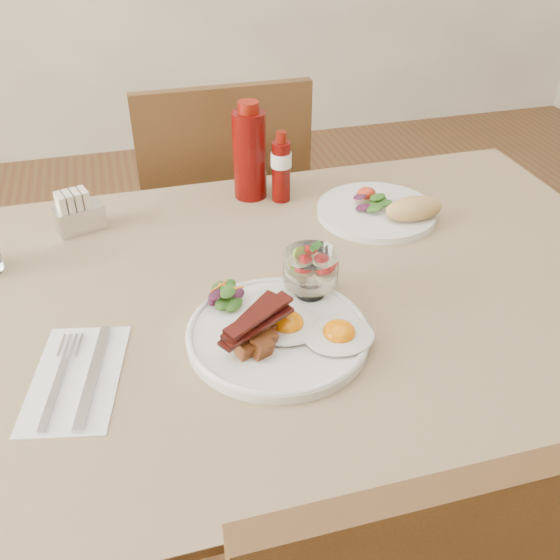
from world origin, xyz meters
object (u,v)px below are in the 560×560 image
Objects in this scene: second_plate at (385,210)px; hot_sauce_bottle at (281,168)px; table at (288,328)px; main_plate at (278,335)px; ketchup_bottle at (250,153)px; sugar_caddy at (78,214)px; chair_far at (222,220)px; fruit_cup at (311,268)px.

hot_sauce_bottle is at bearing 144.80° from second_plate.
table is 0.36m from hot_sauce_bottle.
table is 4.75× the size of main_plate.
sugar_caddy is (-0.36, -0.05, -0.06)m from ketchup_bottle.
main_plate reaches higher than table.
main_plate is (-0.05, -0.79, 0.24)m from chair_far.
sugar_caddy is at bearing -132.96° from chair_far.
table is 14.59× the size of fruit_cup.
ketchup_bottle is at bearing 148.37° from hot_sauce_bottle.
table is at bearing -103.18° from hot_sauce_bottle.
chair_far is 0.77m from fruit_cup.
chair_far is 0.59m from second_plate.
fruit_cup is at bearing -98.04° from hot_sauce_bottle.
fruit_cup is 0.44× the size of ketchup_bottle.
sugar_caddy reaches higher than main_plate.
main_plate is 3.07× the size of fruit_cup.
sugar_caddy reaches higher than table.
hot_sauce_bottle is (0.07, -0.35, 0.30)m from chair_far.
ketchup_bottle is at bearing 81.77° from main_plate.
sugar_caddy is (-0.60, 0.11, 0.02)m from second_plate.
main_plate is at bearing -72.21° from sugar_caddy.
second_plate is (0.23, 0.23, -0.05)m from fruit_cup.
table is 0.16m from fruit_cup.
chair_far is 0.56m from sugar_caddy.
chair_far reaches higher than main_plate.
sugar_caddy is at bearing 138.71° from table.
table is at bearing -57.67° from sugar_caddy.
second_plate is 0.23m from hot_sauce_bottle.
second_plate is 1.18× the size of ketchup_bottle.
ketchup_bottle reaches higher than hot_sauce_bottle.
fruit_cup is at bearing -135.07° from second_plate.
table is 0.47m from sugar_caddy.
hot_sauce_bottle is at bearing 81.96° from fruit_cup.
chair_far reaches higher than table.
chair_far is at bearing 92.98° from ketchup_bottle.
chair_far is at bearing 91.86° from fruit_cup.
sugar_caddy reaches higher than second_plate.
main_plate is 1.84× the size of hot_sauce_bottle.
table is at bearing 116.85° from fruit_cup.
chair_far is 9.16× the size of sugar_caddy.
hot_sauce_bottle is (-0.18, 0.13, 0.06)m from second_plate.
hot_sauce_bottle is 1.50× the size of sugar_caddy.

